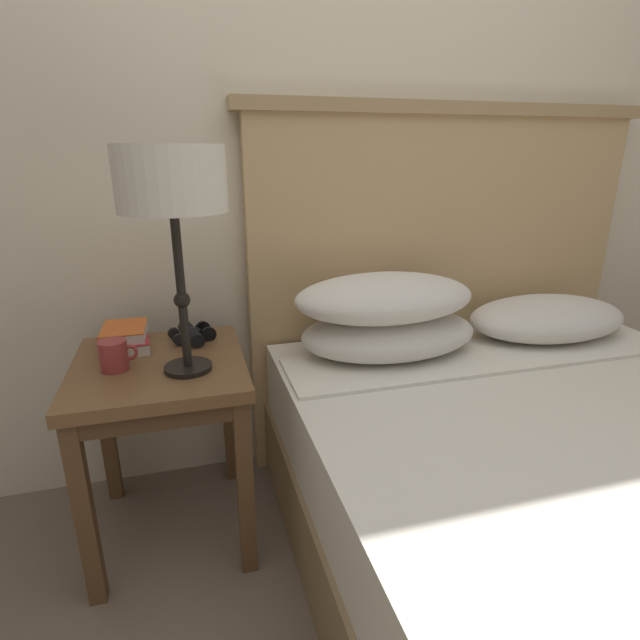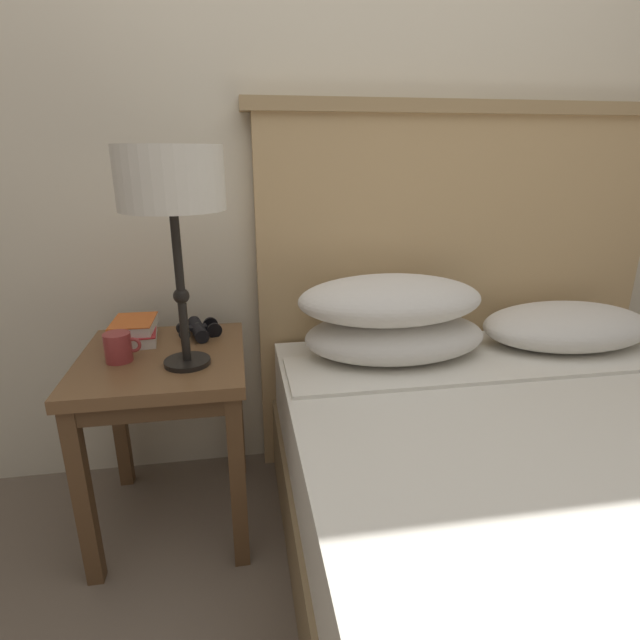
% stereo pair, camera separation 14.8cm
% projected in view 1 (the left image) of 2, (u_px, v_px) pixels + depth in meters
% --- Properties ---
extents(wall_back, '(8.00, 0.06, 2.60)m').
position_uv_depth(wall_back, '(303.00, 109.00, 1.67)').
color(wall_back, beige).
rests_on(wall_back, ground_plane).
extents(nightstand, '(0.48, 0.52, 0.59)m').
position_uv_depth(nightstand, '(162.00, 389.00, 1.47)').
color(nightstand, brown).
rests_on(nightstand, ground_plane).
extents(bed, '(1.56, 1.81, 1.33)m').
position_uv_depth(bed, '(566.00, 483.00, 1.34)').
color(bed, olive).
rests_on(bed, ground_plane).
extents(table_lamp, '(0.27, 0.27, 0.59)m').
position_uv_depth(table_lamp, '(171.00, 186.00, 1.23)').
color(table_lamp, black).
rests_on(table_lamp, nightstand).
extents(book_on_nightstand, '(0.16, 0.20, 0.04)m').
position_uv_depth(book_on_nightstand, '(124.00, 343.00, 1.53)').
color(book_on_nightstand, silver).
rests_on(book_on_nightstand, nightstand).
extents(book_stacked_on_top, '(0.13, 0.17, 0.03)m').
position_uv_depth(book_stacked_on_top, '(124.00, 332.00, 1.52)').
color(book_stacked_on_top, silver).
rests_on(book_stacked_on_top, book_on_nightstand).
extents(binoculars_pair, '(0.15, 0.16, 0.05)m').
position_uv_depth(binoculars_pair, '(192.00, 334.00, 1.59)').
color(binoculars_pair, black).
rests_on(binoculars_pair, nightstand).
extents(coffee_mug, '(0.10, 0.08, 0.08)m').
position_uv_depth(coffee_mug, '(114.00, 355.00, 1.37)').
color(coffee_mug, '#993333').
rests_on(coffee_mug, nightstand).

